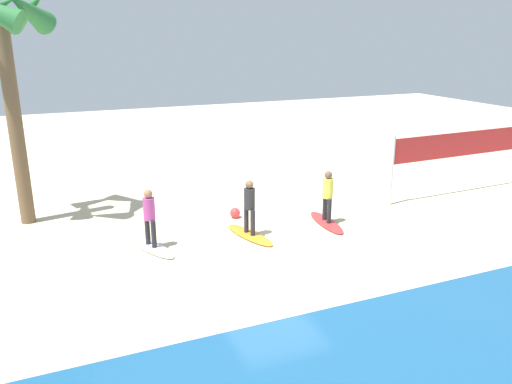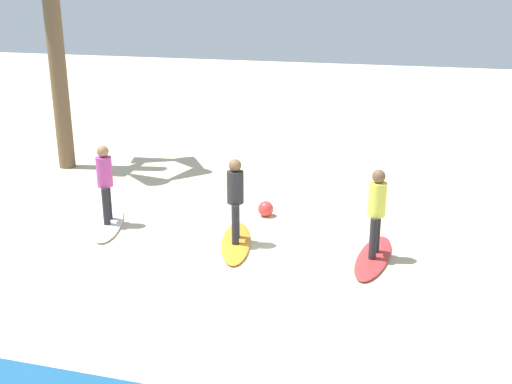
{
  "view_description": "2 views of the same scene",
  "coord_description": "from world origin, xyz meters",
  "px_view_note": "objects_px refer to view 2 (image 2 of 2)",
  "views": [
    {
      "loc": [
        5.4,
        11.44,
        5.79
      ],
      "look_at": [
        -0.33,
        -2.05,
        1.21
      ],
      "focal_mm": 35.77,
      "sensor_mm": 36.0,
      "label": 1
    },
    {
      "loc": [
        -3.28,
        9.04,
        4.88
      ],
      "look_at": [
        -0.22,
        -2.06,
        0.96
      ],
      "focal_mm": 43.74,
      "sensor_mm": 36.0,
      "label": 2
    }
  ],
  "objects_px": {
    "surfboard_red": "(373,257)",
    "surfer_orange": "(235,194)",
    "surfer_white": "(105,178)",
    "surfer_red": "(377,207)",
    "surfboard_orange": "(236,242)",
    "surfboard_white": "(109,223)",
    "beach_ball": "(266,209)"
  },
  "relations": [
    {
      "from": "surfboard_white",
      "to": "surfer_white",
      "type": "height_order",
      "value": "surfer_white"
    },
    {
      "from": "surfboard_orange",
      "to": "surfer_white",
      "type": "bearing_deg",
      "value": -109.25
    },
    {
      "from": "surfboard_white",
      "to": "surfer_white",
      "type": "relative_size",
      "value": 1.28
    },
    {
      "from": "surfboard_orange",
      "to": "surfboard_white",
      "type": "bearing_deg",
      "value": -109.25
    },
    {
      "from": "surfboard_orange",
      "to": "surfboard_white",
      "type": "distance_m",
      "value": 2.89
    },
    {
      "from": "surfboard_red",
      "to": "beach_ball",
      "type": "xyz_separation_m",
      "value": [
        2.48,
        -1.64,
        0.12
      ]
    },
    {
      "from": "surfboard_white",
      "to": "beach_ball",
      "type": "height_order",
      "value": "beach_ball"
    },
    {
      "from": "surfer_orange",
      "to": "surfboard_white",
      "type": "xyz_separation_m",
      "value": [
        2.88,
        -0.25,
        -0.99
      ]
    },
    {
      "from": "surfer_red",
      "to": "beach_ball",
      "type": "relative_size",
      "value": 4.87
    },
    {
      "from": "surfer_white",
      "to": "beach_ball",
      "type": "relative_size",
      "value": 4.87
    },
    {
      "from": "surfboard_orange",
      "to": "surfer_white",
      "type": "relative_size",
      "value": 1.28
    },
    {
      "from": "surfboard_orange",
      "to": "surfer_orange",
      "type": "height_order",
      "value": "surfer_orange"
    },
    {
      "from": "surfer_orange",
      "to": "beach_ball",
      "type": "bearing_deg",
      "value": -95.74
    },
    {
      "from": "surfer_red",
      "to": "surfboard_white",
      "type": "relative_size",
      "value": 0.78
    },
    {
      "from": "surfboard_white",
      "to": "surfboard_red",
      "type": "bearing_deg",
      "value": 67.39
    },
    {
      "from": "surfboard_orange",
      "to": "surfer_orange",
      "type": "xyz_separation_m",
      "value": [
        0.0,
        0.0,
        0.99
      ]
    },
    {
      "from": "surfboard_orange",
      "to": "beach_ball",
      "type": "height_order",
      "value": "beach_ball"
    },
    {
      "from": "surfer_orange",
      "to": "surfer_red",
      "type": "bearing_deg",
      "value": -179.54
    },
    {
      "from": "surfboard_red",
      "to": "surfboard_white",
      "type": "distance_m",
      "value": 5.53
    },
    {
      "from": "surfer_orange",
      "to": "beach_ball",
      "type": "height_order",
      "value": "surfer_orange"
    },
    {
      "from": "surfer_orange",
      "to": "surfer_white",
      "type": "relative_size",
      "value": 1.0
    },
    {
      "from": "surfboard_white",
      "to": "surfer_red",
      "type": "bearing_deg",
      "value": 67.39
    },
    {
      "from": "surfboard_orange",
      "to": "beach_ball",
      "type": "xyz_separation_m",
      "value": [
        -0.17,
        -1.66,
        0.12
      ]
    },
    {
      "from": "surfboard_red",
      "to": "surfboard_orange",
      "type": "bearing_deg",
      "value": -84.3
    },
    {
      "from": "surfer_red",
      "to": "surfboard_orange",
      "type": "distance_m",
      "value": 2.83
    },
    {
      "from": "surfer_orange",
      "to": "beach_ball",
      "type": "xyz_separation_m",
      "value": [
        -0.17,
        -1.66,
        -0.87
      ]
    },
    {
      "from": "surfer_orange",
      "to": "surfer_white",
      "type": "distance_m",
      "value": 2.89
    },
    {
      "from": "surfer_orange",
      "to": "surfboard_white",
      "type": "height_order",
      "value": "surfer_orange"
    },
    {
      "from": "surfboard_red",
      "to": "surfer_orange",
      "type": "relative_size",
      "value": 1.28
    },
    {
      "from": "surfer_white",
      "to": "surfer_red",
      "type": "bearing_deg",
      "value": 177.59
    },
    {
      "from": "surfboard_orange",
      "to": "beach_ball",
      "type": "bearing_deg",
      "value": 160.03
    },
    {
      "from": "surfboard_orange",
      "to": "surfboard_red",
      "type": "bearing_deg",
      "value": 76.23
    }
  ]
}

